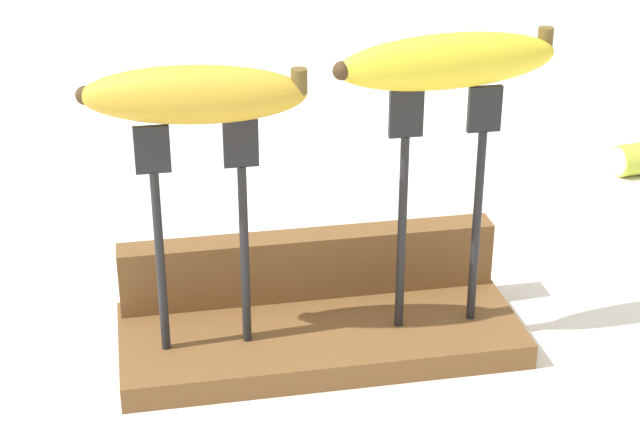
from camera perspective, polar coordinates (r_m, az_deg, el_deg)
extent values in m
plane|color=silver|center=(0.88, 0.00, -7.16)|extent=(3.00, 3.00, 0.00)
cube|color=brown|center=(0.88, 0.00, -6.57)|extent=(0.33, 0.13, 0.02)
cube|color=brown|center=(0.90, -0.62, -2.74)|extent=(0.32, 0.03, 0.06)
cylinder|color=black|center=(0.81, -8.61, -2.68)|extent=(0.01, 0.01, 0.15)
cube|color=black|center=(0.77, -9.04, 3.43)|extent=(0.03, 0.01, 0.04)
cylinder|color=black|center=(0.82, -4.09, -2.31)|extent=(0.01, 0.01, 0.15)
cube|color=black|center=(0.78, -4.30, 3.79)|extent=(0.03, 0.01, 0.04)
cylinder|color=black|center=(0.83, 4.43, -1.13)|extent=(0.01, 0.01, 0.16)
cube|color=black|center=(0.79, 4.67, 5.37)|extent=(0.03, 0.01, 0.04)
cylinder|color=black|center=(0.85, 8.43, -0.79)|extent=(0.01, 0.01, 0.16)
cube|color=black|center=(0.81, 8.87, 5.59)|extent=(0.03, 0.01, 0.04)
ellipsoid|color=gold|center=(0.76, -6.81, 6.38)|extent=(0.17, 0.06, 0.04)
cylinder|color=brown|center=(0.76, -1.13, 7.16)|extent=(0.01, 0.01, 0.02)
sphere|color=#3F2D19|center=(0.77, -12.56, 6.18)|extent=(0.01, 0.01, 0.01)
ellipsoid|color=yellow|center=(0.79, 6.94, 8.15)|extent=(0.17, 0.05, 0.04)
cylinder|color=brown|center=(0.82, 12.19, 9.09)|extent=(0.01, 0.01, 0.02)
sphere|color=#3F2D19|center=(0.76, 1.20, 7.70)|extent=(0.01, 0.01, 0.01)
cylinder|color=#B2C138|center=(1.26, 16.87, 2.86)|extent=(0.06, 0.04, 0.04)
cylinder|color=beige|center=(1.24, 15.80, 2.73)|extent=(0.01, 0.03, 0.03)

